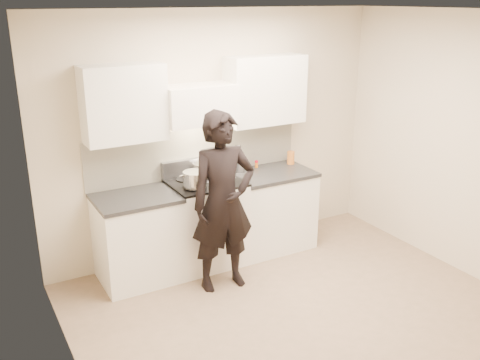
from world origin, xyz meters
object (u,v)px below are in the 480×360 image
object	(u,v)px
wok	(209,166)
person	(223,202)
stove	(206,222)
counter_right	(271,209)
utensil_crock	(238,164)

from	to	relation	value
wok	person	xyz separation A→B (m)	(-0.18, -0.69, -0.16)
stove	person	bearing A→B (deg)	-97.62
person	counter_right	bearing A→B (deg)	34.87
counter_right	person	distance (m)	1.14
utensil_crock	counter_right	bearing A→B (deg)	-28.13
wok	person	world-z (taller)	person
stove	counter_right	world-z (taller)	stove
counter_right	stove	bearing A→B (deg)	-180.00
counter_right	person	world-z (taller)	person
wok	person	distance (m)	0.73
counter_right	utensil_crock	bearing A→B (deg)	151.87
stove	person	world-z (taller)	person
counter_right	person	size ratio (longest dim) A/B	0.51
stove	wok	bearing A→B (deg)	52.46
counter_right	wok	world-z (taller)	wok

